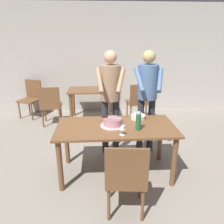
% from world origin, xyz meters
% --- Properties ---
extents(ground_plane, '(14.00, 14.00, 0.00)m').
position_xyz_m(ground_plane, '(0.00, 0.00, 0.00)').
color(ground_plane, gray).
extents(back_wall, '(10.00, 0.12, 2.70)m').
position_xyz_m(back_wall, '(0.00, 2.97, 1.35)').
color(back_wall, '#BCB7AD').
rests_on(back_wall, ground_plane).
extents(main_dining_table, '(1.63, 0.81, 0.75)m').
position_xyz_m(main_dining_table, '(0.00, 0.00, 0.64)').
color(main_dining_table, brown).
rests_on(main_dining_table, ground_plane).
extents(cake_on_platter, '(0.34, 0.34, 0.11)m').
position_xyz_m(cake_on_platter, '(-0.04, 0.01, 0.80)').
color(cake_on_platter, silver).
rests_on(cake_on_platter, main_dining_table).
extents(cake_knife, '(0.26, 0.13, 0.02)m').
position_xyz_m(cake_knife, '(-0.11, 0.04, 0.87)').
color(cake_knife, silver).
rests_on(cake_knife, cake_on_platter).
extents(plate_stack, '(0.22, 0.22, 0.06)m').
position_xyz_m(plate_stack, '(0.35, 0.27, 0.78)').
color(plate_stack, white).
rests_on(plate_stack, main_dining_table).
extents(wine_glass_near, '(0.08, 0.08, 0.14)m').
position_xyz_m(wine_glass_near, '(0.05, -0.29, 0.85)').
color(wine_glass_near, silver).
rests_on(wine_glass_near, main_dining_table).
extents(water_bottle, '(0.07, 0.07, 0.25)m').
position_xyz_m(water_bottle, '(0.28, -0.14, 0.86)').
color(water_bottle, '#1E6B38').
rests_on(water_bottle, main_dining_table).
extents(person_cutting_cake, '(0.47, 0.56, 1.72)m').
position_xyz_m(person_cutting_cake, '(-0.04, 0.62, 1.08)').
color(person_cutting_cake, '#2D2D38').
rests_on(person_cutting_cake, ground_plane).
extents(person_standing_beside, '(0.47, 0.56, 1.72)m').
position_xyz_m(person_standing_beside, '(0.56, 0.65, 1.08)').
color(person_standing_beside, '#2D2D38').
rests_on(person_standing_beside, ground_plane).
extents(chair_near_side, '(0.48, 0.48, 0.90)m').
position_xyz_m(chair_near_side, '(0.04, -0.78, 0.49)').
color(chair_near_side, brown).
rests_on(chair_near_side, ground_plane).
extents(background_table, '(1.00, 0.70, 0.74)m').
position_xyz_m(background_table, '(-0.43, 2.27, 0.58)').
color(background_table, brown).
rests_on(background_table, ground_plane).
extents(background_chair_0, '(0.47, 0.47, 0.90)m').
position_xyz_m(background_chair_0, '(-1.29, 1.95, 0.49)').
color(background_chair_0, brown).
rests_on(background_chair_0, ground_plane).
extents(background_chair_1, '(0.57, 0.57, 0.90)m').
position_xyz_m(background_chair_1, '(-1.89, 2.59, 0.49)').
color(background_chair_1, brown).
rests_on(background_chair_1, ground_plane).
extents(background_chair_2, '(0.48, 0.48, 0.90)m').
position_xyz_m(background_chair_2, '(0.69, 2.09, 0.49)').
color(background_chair_2, brown).
rests_on(background_chair_2, ground_plane).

